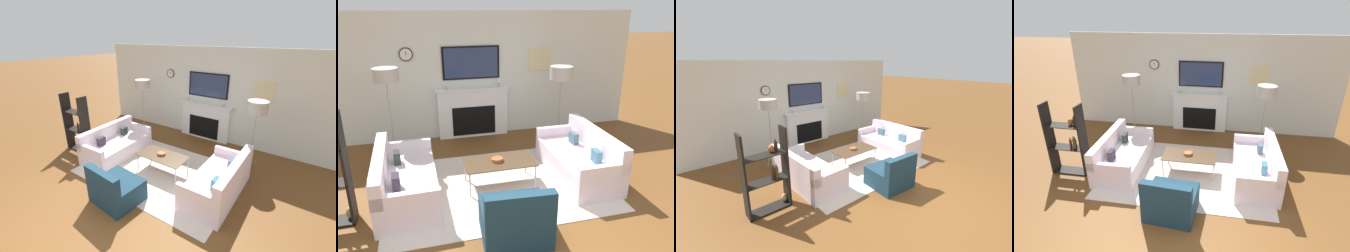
% 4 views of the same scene
% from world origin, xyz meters
% --- Properties ---
extents(fireplace_wall, '(7.52, 0.28, 2.70)m').
position_xyz_m(fireplace_wall, '(0.00, 4.50, 1.23)').
color(fireplace_wall, silver).
rests_on(fireplace_wall, ground_plane).
extents(area_rug, '(3.51, 2.45, 0.01)m').
position_xyz_m(area_rug, '(0.00, 2.12, 0.01)').
color(area_rug, beige).
rests_on(area_rug, ground_plane).
extents(couch_left, '(0.92, 1.86, 0.78)m').
position_xyz_m(couch_left, '(-1.45, 2.11, 0.27)').
color(couch_left, white).
rests_on(couch_left, ground_plane).
extents(couch_right, '(0.85, 1.81, 0.82)m').
position_xyz_m(couch_right, '(1.46, 2.12, 0.28)').
color(couch_right, white).
rests_on(couch_right, ground_plane).
extents(armchair, '(0.90, 0.82, 0.79)m').
position_xyz_m(armchair, '(-0.08, 0.81, 0.27)').
color(armchair, '#193648').
rests_on(armchair, ground_plane).
extents(coffee_table, '(1.14, 0.60, 0.42)m').
position_xyz_m(coffee_table, '(0.05, 2.14, 0.40)').
color(coffee_table, '#4C3823').
rests_on(coffee_table, ground_plane).
extents(decorative_bowl, '(0.19, 0.19, 0.06)m').
position_xyz_m(decorative_bowl, '(0.01, 2.16, 0.45)').
color(decorative_bowl, '#AE572B').
rests_on(decorative_bowl, coffee_table).
extents(floor_lamp_left, '(0.44, 0.44, 1.78)m').
position_xyz_m(floor_lamp_left, '(-1.66, 3.50, 1.63)').
color(floor_lamp_left, '#9E998E').
rests_on(floor_lamp_left, ground_plane).
extents(floor_lamp_right, '(0.46, 0.46, 1.66)m').
position_xyz_m(floor_lamp_right, '(1.66, 3.50, 1.50)').
color(floor_lamp_right, '#9E998E').
rests_on(floor_lamp_right, ground_plane).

